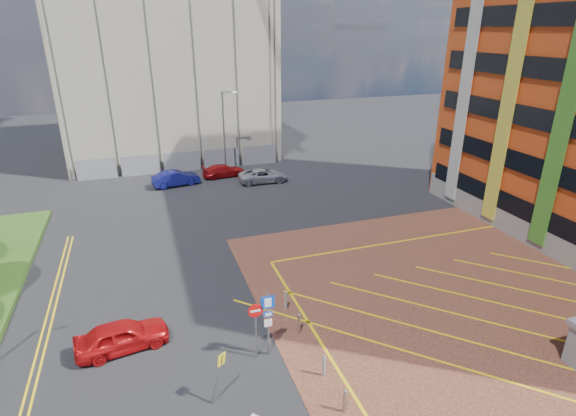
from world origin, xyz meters
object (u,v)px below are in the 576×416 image
lamp_back (225,130)px  warning_sign (219,372)px  sign_cluster (263,319)px  car_red_back (224,171)px  car_blue_back (176,178)px  car_red_left (122,336)px  car_silver_back (263,175)px

lamp_back → warning_sign: size_ratio=3.56×
sign_cluster → car_red_back: size_ratio=0.78×
lamp_back → warning_sign: bearing=-101.9°
sign_cluster → car_red_back: (3.28, 26.01, -1.36)m
lamp_back → warning_sign: 29.77m
sign_cluster → car_blue_back: 24.83m
car_blue_back → car_red_back: bearing=-84.4°
sign_cluster → car_red_left: bearing=157.0°
warning_sign → car_red_back: size_ratio=0.55×
lamp_back → car_silver_back: bearing=-54.7°
warning_sign → car_silver_back: bearing=70.7°
lamp_back → car_red_left: bearing=-111.5°
car_blue_back → car_silver_back: bearing=-110.5°
warning_sign → car_red_back: (5.61, 27.98, -0.83)m
lamp_back → car_silver_back: size_ratio=1.75×
sign_cluster → warning_sign: 3.09m
lamp_back → car_red_left: size_ratio=1.98×
lamp_back → car_blue_back: size_ratio=1.89×
car_blue_back → car_red_back: (4.66, 1.24, -0.11)m
car_blue_back → car_silver_back: (7.86, -1.56, -0.06)m
lamp_back → car_red_left: lamp_back is taller
sign_cluster → car_silver_back: (6.49, 23.20, -1.32)m
sign_cluster → car_silver_back: bearing=74.4°
car_red_left → car_blue_back: car_blue_back is taller
car_red_left → lamp_back: bearing=-30.3°
sign_cluster → car_silver_back: size_ratio=0.70×
car_blue_back → sign_cluster: bearing=173.9°
sign_cluster → car_silver_back: sign_cluster is taller
warning_sign → car_red_back: warning_sign is taller
warning_sign → sign_cluster: bearing=40.4°
sign_cluster → car_blue_back: bearing=93.2°
lamp_back → car_red_left: (-9.67, -24.51, -3.67)m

